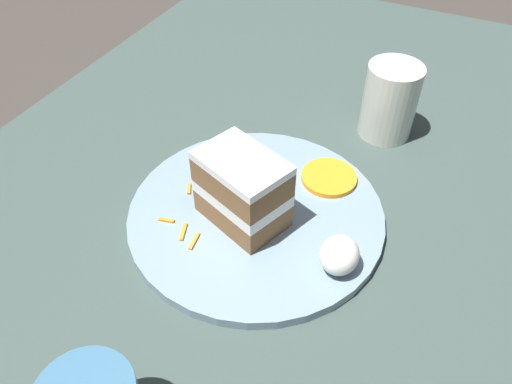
# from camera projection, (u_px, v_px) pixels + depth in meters

# --- Properties ---
(ground_plane) EXTENTS (6.00, 6.00, 0.00)m
(ground_plane) POSITION_uv_depth(u_px,v_px,m) (298.00, 234.00, 0.63)
(ground_plane) COLOR #38332D
(ground_plane) RESTS_ON ground
(dining_table) EXTENTS (1.34, 0.94, 0.03)m
(dining_table) POSITION_uv_depth(u_px,v_px,m) (298.00, 227.00, 0.62)
(dining_table) COLOR #384742
(dining_table) RESTS_ON ground
(plate) EXTENTS (0.31, 0.31, 0.01)m
(plate) POSITION_uv_depth(u_px,v_px,m) (256.00, 214.00, 0.61)
(plate) COLOR gray
(plate) RESTS_ON dining_table
(cake_slice) EXTENTS (0.10, 0.12, 0.09)m
(cake_slice) POSITION_uv_depth(u_px,v_px,m) (242.00, 190.00, 0.57)
(cake_slice) COLOR brown
(cake_slice) RESTS_ON plate
(cream_dollop) EXTENTS (0.05, 0.04, 0.04)m
(cream_dollop) POSITION_uv_depth(u_px,v_px,m) (339.00, 255.00, 0.53)
(cream_dollop) COLOR white
(cream_dollop) RESTS_ON plate
(orange_garnish) EXTENTS (0.07, 0.07, 0.01)m
(orange_garnish) POSITION_uv_depth(u_px,v_px,m) (329.00, 178.00, 0.64)
(orange_garnish) COLOR orange
(orange_garnish) RESTS_ON plate
(carrot_shreds_scatter) EXTENTS (0.16, 0.06, 0.00)m
(carrot_shreds_scatter) POSITION_uv_depth(u_px,v_px,m) (201.00, 199.00, 0.62)
(carrot_shreds_scatter) COLOR orange
(carrot_shreds_scatter) RESTS_ON plate
(drinking_glass) EXTENTS (0.08, 0.08, 0.11)m
(drinking_glass) POSITION_uv_depth(u_px,v_px,m) (389.00, 105.00, 0.71)
(drinking_glass) COLOR beige
(drinking_glass) RESTS_ON dining_table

